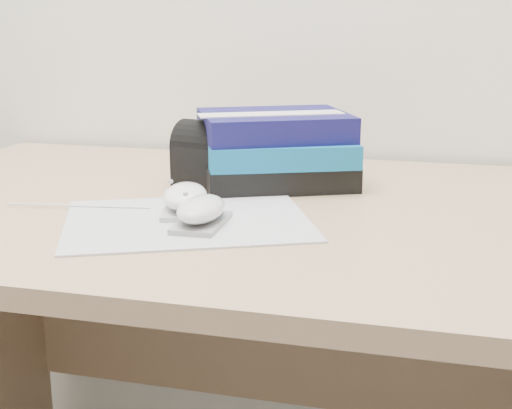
% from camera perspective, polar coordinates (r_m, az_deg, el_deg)
% --- Properties ---
extents(desk, '(1.60, 0.80, 0.73)m').
position_cam_1_polar(desk, '(1.21, 7.34, -10.47)').
color(desk, tan).
rests_on(desk, ground).
extents(mousepad, '(0.42, 0.38, 0.00)m').
position_cam_1_polar(mousepad, '(1.01, -5.51, -1.27)').
color(mousepad, '#9D9DA5').
rests_on(mousepad, desk).
extents(mouse_rear, '(0.09, 0.13, 0.05)m').
position_cam_1_polar(mouse_rear, '(1.04, -5.68, 0.49)').
color(mouse_rear, '#B0B0B3').
rests_on(mouse_rear, mousepad).
extents(mouse_front, '(0.06, 0.11, 0.05)m').
position_cam_1_polar(mouse_front, '(0.97, -4.41, -0.54)').
color(mouse_front, gray).
rests_on(mouse_front, mousepad).
extents(usb_cable, '(0.22, 0.03, 0.00)m').
position_cam_1_polar(usb_cable, '(1.10, -14.07, -0.11)').
color(usb_cable, silver).
rests_on(usb_cable, mousepad).
extents(book_stack, '(0.31, 0.28, 0.12)m').
position_cam_1_polar(book_stack, '(1.22, 1.59, 4.46)').
color(book_stack, black).
rests_on(book_stack, desk).
extents(pouch, '(0.14, 0.11, 0.11)m').
position_cam_1_polar(pouch, '(1.20, -3.35, 3.95)').
color(pouch, black).
rests_on(pouch, desk).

